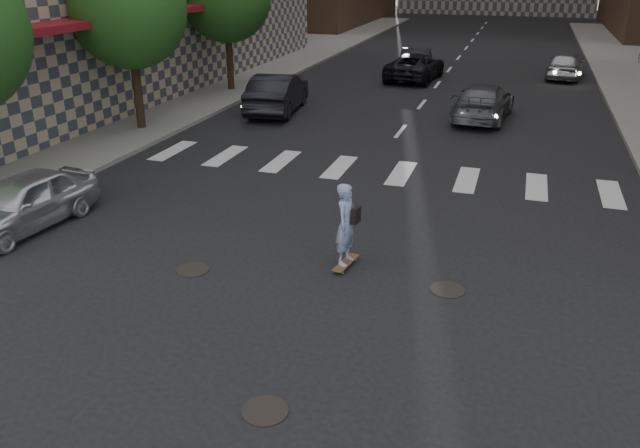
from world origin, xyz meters
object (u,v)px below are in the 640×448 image
Objects in this scene: traffic_car_a at (277,93)px; tree_b at (131,3)px; traffic_car_b at (483,102)px; silver_sedan at (23,202)px; traffic_car_d at (566,65)px; traffic_car_c at (415,67)px; skateboarder at (347,224)px; traffic_car_e at (416,61)px.

tree_b is at bearing 41.88° from traffic_car_a.
traffic_car_a is 8.61m from traffic_car_b.
traffic_car_d reaches higher than silver_sedan.
tree_b is at bearing 30.46° from traffic_car_b.
traffic_car_a is 0.97× the size of traffic_car_c.
traffic_car_d is at bearing 87.25° from skateboarder.
traffic_car_a is (-6.75, 13.19, -0.17)m from skateboarder.
silver_sedan is at bearing -168.36° from skateboarder.
traffic_car_a is 1.14× the size of traffic_car_d.
traffic_car_a is (3.78, 4.43, -3.83)m from tree_b.
traffic_car_c is at bearing 92.81° from traffic_car_e.
traffic_car_a reaches higher than traffic_car_c.
skateboarder is at bearing 91.20° from traffic_car_e.
traffic_car_b is 9.09m from traffic_car_c.
tree_b is 10.26m from silver_sedan.
traffic_car_b is (1.75, 14.57, -0.27)m from skateboarder.
silver_sedan is 25.37m from traffic_car_e.
traffic_car_c is at bearing -122.15° from traffic_car_a.
tree_b is at bearing 149.21° from skateboarder.
skateboarder is at bearing 85.74° from traffic_car_d.
skateboarder is 0.47× the size of silver_sedan.
traffic_car_e is at bearing -117.46° from traffic_car_a.
traffic_car_c is at bearing 59.83° from tree_b.
traffic_car_d reaches higher than traffic_car_b.
traffic_car_b is 1.12× the size of traffic_car_e.
skateboarder is 14.82m from traffic_car_a.
silver_sedan is (-8.07, -0.38, -0.31)m from skateboarder.
traffic_car_e is (4.03, 11.23, -0.09)m from traffic_car_a.
skateboarder reaches higher than traffic_car_d.
traffic_car_d is at bearing 68.37° from silver_sedan.
traffic_car_d is (5.31, 25.62, -0.25)m from skateboarder.
traffic_car_e is at bearing 63.50° from tree_b.
tree_b reaches higher than traffic_car_b.
traffic_car_c is 1.18× the size of traffic_car_d.
traffic_car_c is (4.29, 9.43, -0.11)m from traffic_car_a.
traffic_car_d is (3.57, 11.05, 0.02)m from traffic_car_b.
tree_b reaches higher than traffic_car_e.
traffic_car_c is at bearing 81.91° from silver_sedan.
tree_b is 1.33× the size of traffic_car_b.
tree_b is 14.14m from traffic_car_b.
traffic_car_e is at bearing 105.32° from skateboarder.
tree_b is 1.29× the size of traffic_car_c.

